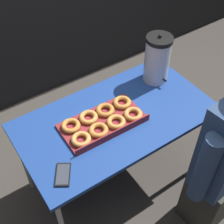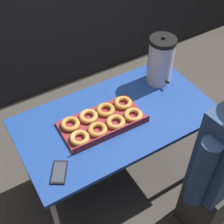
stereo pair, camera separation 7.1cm
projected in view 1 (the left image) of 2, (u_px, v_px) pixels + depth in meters
ground_plane at (115, 178)px, 2.48m from camera, size 12.00×12.00×0.00m
folding_table at (116, 122)px, 2.00m from camera, size 1.25×0.68×0.71m
donut_box at (103, 121)px, 1.91m from camera, size 0.53×0.29×0.05m
coffee_urn at (157, 59)px, 2.10m from camera, size 0.18×0.20×0.36m
cell_phone at (63, 175)px, 1.66m from camera, size 0.14×0.16×0.01m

